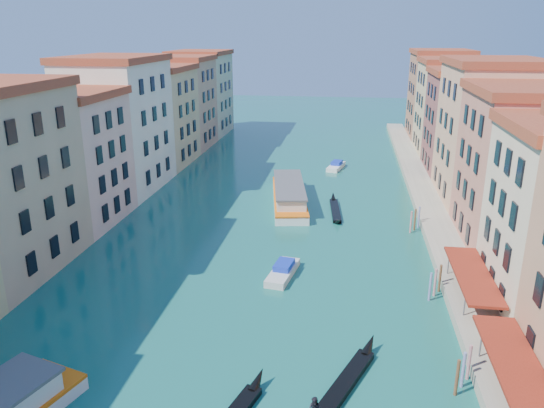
{
  "coord_description": "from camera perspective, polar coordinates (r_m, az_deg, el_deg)",
  "views": [
    {
      "loc": [
        10.19,
        -8.09,
        24.75
      ],
      "look_at": [
        1.52,
        50.9,
        5.05
      ],
      "focal_mm": 35.0,
      "sensor_mm": 36.0,
      "label": 1
    }
  ],
  "objects": [
    {
      "name": "right_bank_palazzos",
      "position": [
        77.2,
        23.17,
        5.6
      ],
      "size": [
        12.8,
        128.4,
        21.0
      ],
      "color": "#A54334",
      "rests_on": "ground"
    },
    {
      "name": "left_bank_palazzos",
      "position": [
        82.65,
        -17.9,
        6.91
      ],
      "size": [
        12.8,
        128.4,
        21.0
      ],
      "color": "#C0AE8A",
      "rests_on": "ground"
    },
    {
      "name": "motorboat_far",
      "position": [
        99.86,
        6.91,
        4.1
      ],
      "size": [
        3.45,
        6.78,
        1.34
      ],
      "rotation": [
        0.0,
        0.0,
        -0.23
      ],
      "color": "white",
      "rests_on": "ground"
    },
    {
      "name": "quay",
      "position": [
        77.91,
        16.65,
        -0.65
      ],
      "size": [
        4.0,
        140.0,
        1.0
      ],
      "primitive_type": "cube",
      "color": "gray",
      "rests_on": "ground"
    },
    {
      "name": "motorboat_mid",
      "position": [
        56.31,
        1.19,
        -7.2
      ],
      "size": [
        3.08,
        6.81,
        1.36
      ],
      "rotation": [
        0.0,
        0.0,
        -0.16
      ],
      "color": "silver",
      "rests_on": "ground"
    },
    {
      "name": "gondola_far",
      "position": [
        76.08,
        6.81,
        -0.55
      ],
      "size": [
        2.09,
        12.42,
        1.76
      ],
      "rotation": [
        0.0,
        0.0,
        0.09
      ],
      "color": "black",
      "rests_on": "ground"
    },
    {
      "name": "vaporetto_far",
      "position": [
        79.21,
        1.85,
        1.08
      ],
      "size": [
        7.68,
        20.51,
        2.98
      ],
      "rotation": [
        0.0,
        0.0,
        0.16
      ],
      "color": "white",
      "rests_on": "ground"
    },
    {
      "name": "restaurant_awnings",
      "position": [
        39.8,
        25.49,
        -16.89
      ],
      "size": [
        3.2,
        44.55,
        3.12
      ],
      "color": "maroon",
      "rests_on": "ground"
    },
    {
      "name": "gondola_right",
      "position": [
        40.13,
        7.28,
        -19.05
      ],
      "size": [
        6.01,
        12.82,
        2.68
      ],
      "rotation": [
        0.0,
        0.0,
        -0.39
      ],
      "color": "black",
      "rests_on": "ground"
    },
    {
      "name": "mooring_poles_right",
      "position": [
        44.61,
        19.17,
        -14.57
      ],
      "size": [
        1.44,
        54.24,
        3.2
      ],
      "color": "#552E1D",
      "rests_on": "ground"
    }
  ]
}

